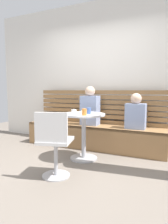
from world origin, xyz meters
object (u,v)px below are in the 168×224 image
at_px(cup_ceramic_white, 74,112).
at_px(plate_small, 80,113).
at_px(cafe_table, 84,127).
at_px(person_child_left, 136,113).
at_px(person_adult, 90,108).
at_px(cup_mug_blue, 88,111).
at_px(cup_tumbler_orange, 84,112).
at_px(booth_bench, 93,136).
at_px(white_chair, 54,142).
at_px(cup_espresso_small, 83,112).

bearing_deg(cup_ceramic_white, plate_small, 80.70).
relative_size(cafe_table, person_child_left, 1.20).
relative_size(cafe_table, person_adult, 0.99).
height_order(person_adult, cup_ceramic_white, person_adult).
bearing_deg(person_child_left, cup_mug_blue, -133.71).
distance_m(cup_tumbler_orange, plate_small, 0.34).
xyz_separation_m(cup_mug_blue, cup_ceramic_white, (-0.19, -0.12, -0.01)).
bearing_deg(booth_bench, cup_tumbler_orange, -76.16).
bearing_deg(white_chair, person_child_left, 63.74).
relative_size(cup_espresso_small, plate_small, 0.33).
relative_size(white_chair, plate_small, 5.00).
height_order(person_adult, cup_tumbler_orange, person_adult).
bearing_deg(booth_bench, cafe_table, -80.90).
height_order(person_adult, cup_mug_blue, person_adult).
distance_m(cup_mug_blue, cup_ceramic_white, 0.23).
bearing_deg(booth_bench, cup_espresso_small, -81.21).
bearing_deg(cup_ceramic_white, booth_bench, 89.36).
bearing_deg(white_chair, cup_mug_blue, 82.71).
xyz_separation_m(person_adult, person_child_left, (0.87, -0.02, -0.06)).
height_order(cafe_table, plate_small, plate_small).
bearing_deg(cup_espresso_small, plate_small, 132.06).
bearing_deg(cafe_table, cup_mug_blue, 5.62).
distance_m(booth_bench, cafe_table, 0.73).
relative_size(cup_tumbler_orange, cup_ceramic_white, 1.25).
distance_m(person_adult, person_child_left, 0.88).
xyz_separation_m(white_chair, cup_tumbler_orange, (0.14, 0.60, 0.33)).
height_order(cup_ceramic_white, plate_small, cup_ceramic_white).
xyz_separation_m(cup_ceramic_white, plate_small, (0.03, 0.17, -0.03)).
bearing_deg(cup_ceramic_white, cup_tumbler_orange, -23.73).
relative_size(white_chair, cup_tumbler_orange, 8.50).
bearing_deg(cup_espresso_small, cafe_table, 93.49).
bearing_deg(cafe_table, person_adult, 104.90).
distance_m(booth_bench, cup_mug_blue, 0.89).
distance_m(person_adult, cup_espresso_small, 0.73).
bearing_deg(person_child_left, plate_small, -142.67).
bearing_deg(plate_small, cup_tumbler_orange, -54.22).
bearing_deg(person_child_left, white_chair, -116.26).
height_order(cafe_table, white_chair, white_chair).
distance_m(cafe_table, cup_mug_blue, 0.28).
height_order(cup_tumbler_orange, plate_small, cup_tumbler_orange).
xyz_separation_m(person_adult, plate_small, (0.09, -0.61, -0.03)).
height_order(cafe_table, cup_espresso_small, cup_espresso_small).
height_order(person_child_left, cup_ceramic_white, person_child_left).
height_order(person_child_left, cup_tumbler_orange, person_child_left).
bearing_deg(person_adult, cup_tumbler_orange, -71.95).
relative_size(person_adult, plate_small, 4.38).
bearing_deg(cup_mug_blue, plate_small, 162.30).
bearing_deg(cup_ceramic_white, person_child_left, 43.54).
height_order(booth_bench, plate_small, plate_small).
relative_size(booth_bench, cup_mug_blue, 28.42).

